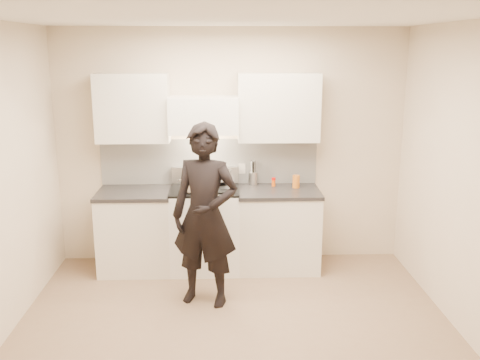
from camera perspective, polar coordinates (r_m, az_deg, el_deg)
name	(u,v)px	position (r m, az deg, el deg)	size (l,w,h in m)	color
ground_plane	(235,330)	(5.00, -0.55, -15.67)	(4.00, 4.00, 0.00)	#81684E
room_shell	(227,148)	(4.80, -1.40, 3.46)	(4.04, 3.54, 2.70)	beige
stove	(205,228)	(6.11, -3.73, -5.16)	(0.76, 0.65, 0.96)	white
counter_right	(278,229)	(6.14, 4.06, -5.19)	(0.92, 0.67, 0.92)	silver
counter_left	(136,230)	(6.19, -11.01, -5.28)	(0.82, 0.67, 0.92)	silver
wok	(214,175)	(6.08, -2.76, 0.57)	(0.40, 0.49, 0.32)	#ADADAD
stock_pot	(192,184)	(5.81, -5.09, -0.40)	(0.31, 0.30, 0.15)	#ADADAD
utensil_crock	(253,177)	(6.20, 1.38, 0.29)	(0.11, 0.11, 0.28)	silver
spice_jar	(274,182)	(6.15, 3.60, -0.21)	(0.04, 0.04, 0.10)	#DC530A
oil_glass	(296,181)	(6.10, 6.00, -0.16)	(0.08, 0.08, 0.14)	#C96718
person	(205,216)	(5.16, -3.75, -3.82)	(0.66, 0.43, 1.80)	black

